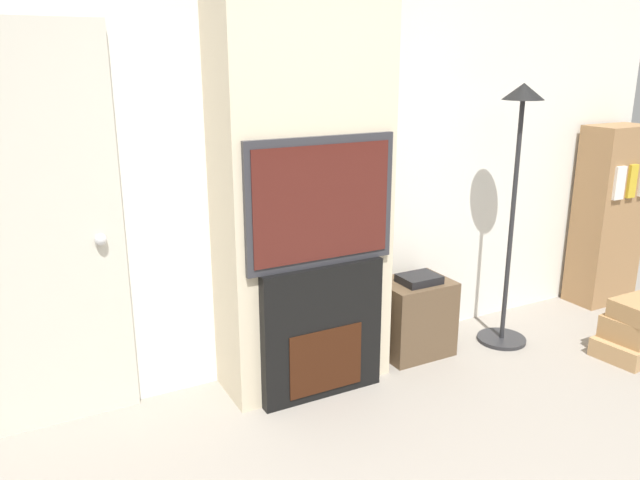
{
  "coord_description": "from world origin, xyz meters",
  "views": [
    {
      "loc": [
        -1.51,
        -1.23,
        1.85
      ],
      "look_at": [
        0.0,
        1.59,
        0.91
      ],
      "focal_mm": 35.0,
      "sensor_mm": 36.0,
      "label": 1
    }
  ],
  "objects_px": {
    "media_stand": "(414,316)",
    "floor_lamp": "(516,176)",
    "box_stack": "(634,331)",
    "bookshelf": "(608,215)",
    "fireplace": "(320,331)",
    "television": "(320,202)"
  },
  "relations": [
    {
      "from": "fireplace",
      "to": "box_stack",
      "type": "distance_m",
      "value": 2.07
    },
    {
      "from": "fireplace",
      "to": "floor_lamp",
      "type": "xyz_separation_m",
      "value": [
        1.41,
        0.02,
        0.75
      ]
    },
    {
      "from": "fireplace",
      "to": "box_stack",
      "type": "relative_size",
      "value": 1.59
    },
    {
      "from": "floor_lamp",
      "to": "bookshelf",
      "type": "distance_m",
      "value": 1.31
    },
    {
      "from": "television",
      "to": "floor_lamp",
      "type": "xyz_separation_m",
      "value": [
        1.41,
        0.02,
        0.01
      ]
    },
    {
      "from": "television",
      "to": "media_stand",
      "type": "bearing_deg",
      "value": 12.32
    },
    {
      "from": "fireplace",
      "to": "television",
      "type": "bearing_deg",
      "value": -90.0
    },
    {
      "from": "fireplace",
      "to": "floor_lamp",
      "type": "distance_m",
      "value": 1.6
    },
    {
      "from": "fireplace",
      "to": "bookshelf",
      "type": "distance_m",
      "value": 2.65
    },
    {
      "from": "media_stand",
      "to": "bookshelf",
      "type": "height_order",
      "value": "bookshelf"
    },
    {
      "from": "television",
      "to": "bookshelf",
      "type": "bearing_deg",
      "value": 4.96
    },
    {
      "from": "floor_lamp",
      "to": "bookshelf",
      "type": "relative_size",
      "value": 1.24
    },
    {
      "from": "box_stack",
      "to": "bookshelf",
      "type": "bearing_deg",
      "value": 50.22
    },
    {
      "from": "box_stack",
      "to": "bookshelf",
      "type": "relative_size",
      "value": 0.35
    },
    {
      "from": "television",
      "to": "floor_lamp",
      "type": "relative_size",
      "value": 0.51
    },
    {
      "from": "television",
      "to": "box_stack",
      "type": "height_order",
      "value": "television"
    },
    {
      "from": "media_stand",
      "to": "floor_lamp",
      "type": "bearing_deg",
      "value": -13.25
    },
    {
      "from": "fireplace",
      "to": "bookshelf",
      "type": "height_order",
      "value": "bookshelf"
    },
    {
      "from": "television",
      "to": "bookshelf",
      "type": "distance_m",
      "value": 2.67
    },
    {
      "from": "floor_lamp",
      "to": "fireplace",
      "type": "bearing_deg",
      "value": -179.25
    },
    {
      "from": "fireplace",
      "to": "box_stack",
      "type": "height_order",
      "value": "fireplace"
    },
    {
      "from": "television",
      "to": "media_stand",
      "type": "height_order",
      "value": "television"
    }
  ]
}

